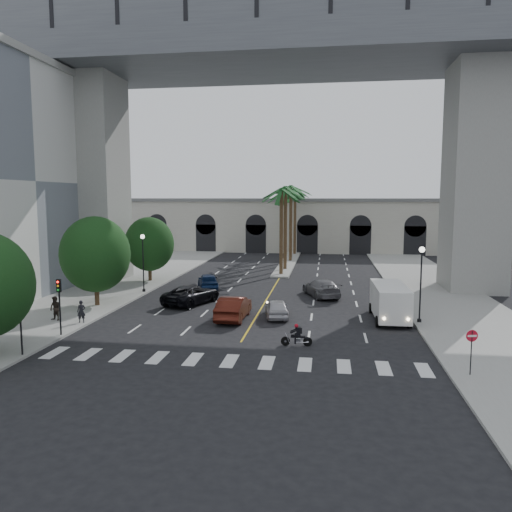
{
  "coord_description": "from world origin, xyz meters",
  "views": [
    {
      "loc": [
        5.04,
        -26.74,
        8.66
      ],
      "look_at": [
        0.34,
        6.0,
        4.76
      ],
      "focal_mm": 35.0,
      "sensor_mm": 36.0,
      "label": 1
    }
  ],
  "objects": [
    {
      "name": "bridge",
      "position": [
        3.42,
        22.0,
        18.51
      ],
      "size": [
        75.0,
        13.0,
        26.0
      ],
      "color": "gray",
      "rests_on": "ground"
    },
    {
      "name": "car_d",
      "position": [
        4.6,
        16.7,
        0.77
      ],
      "size": [
        3.86,
        5.71,
        1.54
      ],
      "primitive_type": "imported",
      "rotation": [
        0.0,
        0.0,
        3.5
      ],
      "color": "slate",
      "rests_on": "ground"
    },
    {
      "name": "palm_a",
      "position": [
        0.0,
        28.0,
        9.1
      ],
      "size": [
        3.2,
        3.2,
        10.3
      ],
      "color": "#47331E",
      "rests_on": "ground"
    },
    {
      "name": "street_tree_mid",
      "position": [
        -13.0,
        10.0,
        4.21
      ],
      "size": [
        5.44,
        5.44,
        7.21
      ],
      "color": "#382616",
      "rests_on": "ground"
    },
    {
      "name": "palm_d",
      "position": [
        0.15,
        40.0,
        9.65
      ],
      "size": [
        3.2,
        3.2,
        10.9
      ],
      "color": "#47331E",
      "rests_on": "ground"
    },
    {
      "name": "cargo_van",
      "position": [
        9.5,
        8.81,
        1.39
      ],
      "size": [
        2.47,
        5.92,
        2.5
      ],
      "rotation": [
        0.0,
        0.0,
        0.02
      ],
      "color": "silver",
      "rests_on": "ground"
    },
    {
      "name": "lamp_post_left_far",
      "position": [
        -11.4,
        16.0,
        3.22
      ],
      "size": [
        0.4,
        0.4,
        5.35
      ],
      "color": "black",
      "rests_on": "ground"
    },
    {
      "name": "traffic_signal_near",
      "position": [
        -11.3,
        -2.5,
        2.51
      ],
      "size": [
        0.25,
        0.18,
        3.65
      ],
      "color": "black",
      "rests_on": "ground"
    },
    {
      "name": "pier_building",
      "position": [
        0.0,
        55.0,
        4.27
      ],
      "size": [
        71.0,
        10.5,
        8.5
      ],
      "color": "beige",
      "rests_on": "ground"
    },
    {
      "name": "lamp_post_right",
      "position": [
        11.4,
        8.0,
        3.22
      ],
      "size": [
        0.4,
        0.4,
        5.35
      ],
      "color": "black",
      "rests_on": "ground"
    },
    {
      "name": "sidewalk_left",
      "position": [
        -15.0,
        15.0,
        0.07
      ],
      "size": [
        8.0,
        100.0,
        0.15
      ],
      "primitive_type": "cube",
      "color": "gray",
      "rests_on": "ground"
    },
    {
      "name": "pedestrian_b",
      "position": [
        -13.59,
        4.87,
        0.99
      ],
      "size": [
        0.97,
        0.85,
        1.69
      ],
      "primitive_type": "imported",
      "rotation": [
        0.0,
        0.0,
        -0.29
      ],
      "color": "black",
      "rests_on": "sidewalk_left"
    },
    {
      "name": "palm_c",
      "position": [
        -0.2,
        36.0,
        8.91
      ],
      "size": [
        3.2,
        3.2,
        10.1
      ],
      "color": "#47331E",
      "rests_on": "ground"
    },
    {
      "name": "car_a",
      "position": [
        1.5,
        8.53,
        0.67
      ],
      "size": [
        2.2,
        4.12,
        1.34
      ],
      "primitive_type": "imported",
      "rotation": [
        0.0,
        0.0,
        3.31
      ],
      "color": "#B2B0B5",
      "rests_on": "ground"
    },
    {
      "name": "sidewalk_right",
      "position": [
        15.0,
        15.0,
        0.07
      ],
      "size": [
        8.0,
        100.0,
        0.15
      ],
      "primitive_type": "cube",
      "color": "gray",
      "rests_on": "ground"
    },
    {
      "name": "palm_e",
      "position": [
        -0.1,
        44.0,
        9.19
      ],
      "size": [
        3.2,
        3.2,
        10.4
      ],
      "color": "#47331E",
      "rests_on": "ground"
    },
    {
      "name": "median",
      "position": [
        0.0,
        38.0,
        0.1
      ],
      "size": [
        2.0,
        24.0,
        0.2
      ],
      "primitive_type": "cube",
      "color": "gray",
      "rests_on": "ground"
    },
    {
      "name": "motorcycle_rider",
      "position": [
        3.41,
        1.72,
        0.6
      ],
      "size": [
        1.84,
        0.5,
        1.32
      ],
      "rotation": [
        0.0,
        0.0,
        0.05
      ],
      "color": "black",
      "rests_on": "ground"
    },
    {
      "name": "pedestrian_a",
      "position": [
        -11.5,
        4.55,
        0.91
      ],
      "size": [
        0.63,
        0.48,
        1.53
      ],
      "primitive_type": "imported",
      "rotation": [
        0.0,
        0.0,
        0.23
      ],
      "color": "black",
      "rests_on": "sidewalk_left"
    },
    {
      "name": "car_c",
      "position": [
        -5.86,
        12.15,
        0.77
      ],
      "size": [
        4.37,
        6.12,
        1.55
      ],
      "primitive_type": "imported",
      "rotation": [
        0.0,
        0.0,
        2.78
      ],
      "color": "black",
      "rests_on": "ground"
    },
    {
      "name": "palm_f",
      "position": [
        0.2,
        48.0,
        9.46
      ],
      "size": [
        3.2,
        3.2,
        10.7
      ],
      "color": "#47331E",
      "rests_on": "ground"
    },
    {
      "name": "do_not_enter_sign",
      "position": [
        11.98,
        -2.28,
        1.72
      ],
      "size": [
        0.57,
        0.15,
        2.37
      ],
      "rotation": [
        0.0,
        0.0,
        0.21
      ],
      "color": "black",
      "rests_on": "ground"
    },
    {
      "name": "car_e",
      "position": [
        -6.12,
        18.92,
        0.75
      ],
      "size": [
        3.03,
        4.72,
        1.5
      ],
      "primitive_type": "imported",
      "rotation": [
        0.0,
        0.0,
        3.45
      ],
      "color": "#10254F",
      "rests_on": "ground"
    },
    {
      "name": "street_tree_far",
      "position": [
        -13.0,
        22.0,
        3.9
      ],
      "size": [
        5.04,
        5.04,
        6.68
      ],
      "color": "#382616",
      "rests_on": "ground"
    },
    {
      "name": "car_b",
      "position": [
        -1.5,
        7.55,
        0.84
      ],
      "size": [
        1.87,
        5.11,
        1.67
      ],
      "primitive_type": "imported",
      "rotation": [
        0.0,
        0.0,
        3.12
      ],
      "color": "#43150D",
      "rests_on": "ground"
    },
    {
      "name": "traffic_signal_far",
      "position": [
        -11.3,
        1.5,
        2.51
      ],
      "size": [
        0.25,
        0.18,
        3.65
      ],
      "color": "black",
      "rests_on": "ground"
    },
    {
      "name": "palm_b",
      "position": [
        0.1,
        32.0,
        9.37
      ],
      "size": [
        3.2,
        3.2,
        10.6
      ],
      "color": "#47331E",
      "rests_on": "ground"
    },
    {
      "name": "ground",
      "position": [
        0.0,
        0.0,
        0.0
      ],
      "size": [
        140.0,
        140.0,
        0.0
      ],
      "primitive_type": "plane",
      "color": "black",
      "rests_on": "ground"
    }
  ]
}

